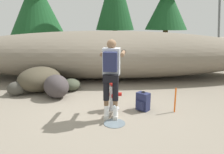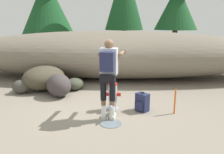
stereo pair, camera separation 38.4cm
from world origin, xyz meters
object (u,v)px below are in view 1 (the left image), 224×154
fire_hydrant (114,96)px  utility_worker (111,69)px  boulder_large (40,79)px  boulder_outlier (16,89)px  survey_stake (175,100)px  spare_backpack (143,102)px  boulder_mid (56,86)px  boulder_small (71,84)px

fire_hydrant → utility_worker: bearing=-97.3°
utility_worker → boulder_large: utility_worker is taller
utility_worker → boulder_outlier: utility_worker is taller
boulder_outlier → survey_stake: 4.48m
spare_backpack → boulder_large: 3.39m
boulder_mid → spare_backpack: bearing=-22.8°
survey_stake → boulder_mid: bearing=160.2°
utility_worker → spare_backpack: size_ratio=3.72×
spare_backpack → boulder_large: boulder_large is taller
utility_worker → survey_stake: (1.52, 0.30, -0.82)m
utility_worker → boulder_large: (-2.20, 2.05, -0.74)m
fire_hydrant → boulder_outlier: fire_hydrant is taller
spare_backpack → survey_stake: size_ratio=0.78×
boulder_mid → utility_worker: bearing=-42.3°
utility_worker → boulder_small: (-1.25, 2.10, -0.93)m
fire_hydrant → survey_stake: bearing=-7.0°
boulder_large → survey_stake: 4.11m
spare_backpack → boulder_outlier: size_ratio=0.90×
utility_worker → boulder_large: size_ratio=1.28×
spare_backpack → survey_stake: 0.76m
fire_hydrant → survey_stake: size_ratio=1.26×
boulder_small → survey_stake: survey_stake is taller
boulder_mid → boulder_outlier: size_ratio=1.64×
boulder_large → boulder_outlier: size_ratio=2.60×
boulder_large → boulder_small: boulder_large is taller
boulder_large → boulder_mid: bearing=-44.1°
utility_worker → boulder_outlier: size_ratio=3.33×
fire_hydrant → spare_backpack: bearing=-3.7°
utility_worker → survey_stake: size_ratio=2.91×
fire_hydrant → boulder_mid: 1.86m
utility_worker → boulder_small: 2.61m
spare_backpack → survey_stake: (0.75, -0.13, 0.08)m
spare_backpack → utility_worker: bearing=-18.7°
fire_hydrant → boulder_large: bearing=145.4°
boulder_large → boulder_small: bearing=3.3°
boulder_mid → boulder_small: 0.77m
boulder_large → boulder_mid: boulder_large is taller
fire_hydrant → boulder_mid: (-1.61, 0.93, -0.02)m
spare_backpack → boulder_small: spare_backpack is taller
utility_worker → survey_stake: bearing=-71.4°
boulder_outlier → boulder_mid: bearing=-8.7°
boulder_outlier → survey_stake: size_ratio=0.87×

